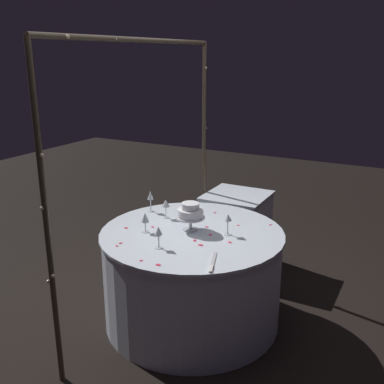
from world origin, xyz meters
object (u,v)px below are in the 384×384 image
(decorative_arch, at_px, (143,141))
(wine_glass_3, at_px, (158,232))
(wine_glass_1, at_px, (145,218))
(wine_glass_0, at_px, (228,219))
(wine_glass_2, at_px, (150,197))
(tiered_cake, at_px, (190,213))
(side_table, at_px, (236,229))
(cake_knife, at_px, (212,263))
(wine_glass_4, at_px, (166,204))
(main_table, at_px, (192,276))

(decorative_arch, distance_m, wine_glass_3, 0.75)
(wine_glass_1, bearing_deg, wine_glass_0, -66.64)
(wine_glass_2, bearing_deg, decorative_arch, -155.36)
(tiered_cake, distance_m, wine_glass_2, 0.54)
(side_table, relative_size, wine_glass_2, 4.11)
(wine_glass_0, bearing_deg, tiered_cake, 100.70)
(side_table, xyz_separation_m, wine_glass_1, (-1.26, 0.22, 0.50))
(side_table, height_order, wine_glass_1, wine_glass_1)
(tiered_cake, xyz_separation_m, wine_glass_0, (0.05, -0.29, -0.02))
(wine_glass_0, bearing_deg, wine_glass_2, 78.45)
(wine_glass_0, relative_size, wine_glass_2, 0.91)
(wine_glass_2, bearing_deg, tiered_cake, -113.22)
(tiered_cake, distance_m, wine_glass_3, 0.39)
(decorative_arch, xyz_separation_m, wine_glass_2, (0.23, 0.11, -0.53))
(wine_glass_3, bearing_deg, cake_knife, -96.25)
(wine_glass_0, bearing_deg, wine_glass_4, 81.30)
(cake_knife, bearing_deg, wine_glass_4, 50.38)
(wine_glass_1, bearing_deg, decorative_arch, 32.74)
(side_table, bearing_deg, main_table, -175.57)
(tiered_cake, bearing_deg, wine_glass_0, -79.30)
(main_table, height_order, cake_knife, cake_knife)
(decorative_arch, xyz_separation_m, side_table, (1.09, -0.33, -1.04))
(decorative_arch, height_order, cake_knife, decorative_arch)
(decorative_arch, height_order, wine_glass_3, decorative_arch)
(wine_glass_2, relative_size, wine_glass_4, 1.16)
(wine_glass_0, xyz_separation_m, wine_glass_3, (-0.44, 0.32, -0.01))
(wine_glass_0, relative_size, wine_glass_4, 1.05)
(main_table, relative_size, wine_glass_2, 7.82)
(side_table, distance_m, cake_knife, 1.62)
(wine_glass_4, xyz_separation_m, cake_knife, (-0.58, -0.70, -0.11))
(wine_glass_0, distance_m, wine_glass_1, 0.62)
(decorative_arch, distance_m, wine_glass_2, 0.59)
(wine_glass_2, height_order, cake_knife, wine_glass_2)
(wine_glass_0, height_order, wine_glass_2, wine_glass_2)
(wine_glass_2, distance_m, wine_glass_4, 0.21)
(wine_glass_1, distance_m, wine_glass_2, 0.46)
(main_table, xyz_separation_m, tiered_cake, (0.02, 0.02, 0.52))
(wine_glass_3, xyz_separation_m, cake_knife, (-0.05, -0.43, -0.11))
(cake_knife, bearing_deg, wine_glass_0, 12.71)
(decorative_arch, height_order, wine_glass_4, decorative_arch)
(wine_glass_2, bearing_deg, wine_glass_4, -109.89)
(side_table, relative_size, wine_glass_3, 4.65)
(tiered_cake, relative_size, cake_knife, 0.77)
(tiered_cake, bearing_deg, wine_glass_1, 124.12)
(wine_glass_3, height_order, wine_glass_4, wine_glass_3)
(tiered_cake, height_order, wine_glass_3, tiered_cake)
(tiered_cake, height_order, wine_glass_4, tiered_cake)
(cake_knife, bearing_deg, main_table, 41.72)
(tiered_cake, relative_size, wine_glass_0, 1.36)
(decorative_arch, xyz_separation_m, main_table, (-0.00, -0.42, -1.03))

